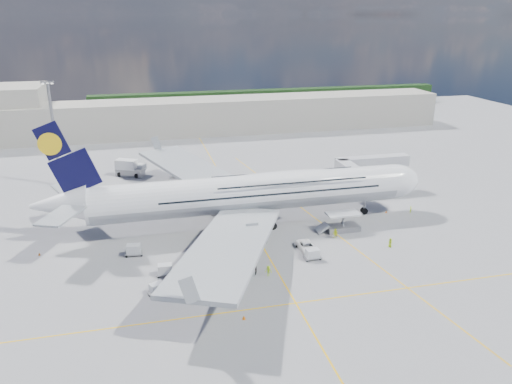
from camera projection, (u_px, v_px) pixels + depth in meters
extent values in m
plane|color=gray|center=(262.00, 245.00, 91.65)|extent=(300.00, 300.00, 0.00)
cube|color=#F2B50C|center=(262.00, 245.00, 91.65)|extent=(0.25, 220.00, 0.01)
cube|color=#F2B50C|center=(296.00, 303.00, 73.35)|extent=(120.00, 0.25, 0.01)
cube|color=#F2B50C|center=(315.00, 218.00, 103.92)|extent=(14.16, 99.06, 0.01)
cylinder|color=white|center=(250.00, 193.00, 98.52)|extent=(62.00, 7.20, 7.20)
cylinder|color=#9EA0A5|center=(250.00, 194.00, 98.57)|extent=(60.76, 7.13, 7.13)
ellipsoid|color=white|center=(289.00, 180.00, 99.64)|extent=(36.00, 6.84, 3.76)
ellipsoid|color=white|center=(392.00, 181.00, 105.43)|extent=(11.52, 7.20, 7.20)
ellipsoid|color=black|center=(406.00, 177.00, 105.95)|extent=(3.84, 4.16, 1.44)
cone|color=white|center=(59.00, 204.00, 90.34)|extent=(10.00, 6.84, 6.84)
cube|color=black|center=(64.00, 157.00, 87.83)|extent=(11.02, 0.46, 14.61)
cylinder|color=yellow|center=(50.00, 144.00, 86.52)|extent=(4.00, 0.60, 4.00)
cube|color=#999EA3|center=(197.00, 172.00, 115.44)|extent=(25.49, 39.15, 3.35)
cube|color=#999EA3|center=(229.00, 245.00, 78.84)|extent=(25.49, 39.15, 3.35)
cylinder|color=#B7BABF|center=(224.00, 191.00, 110.50)|extent=(5.20, 3.50, 3.50)
cylinder|color=#B7BABF|center=(198.00, 178.00, 119.11)|extent=(5.20, 3.50, 3.50)
cylinder|color=#B7BABF|center=(249.00, 237.00, 87.62)|extent=(5.20, 3.50, 3.50)
cylinder|color=#B7BABF|center=(236.00, 267.00, 77.01)|extent=(5.20, 3.50, 3.50)
cylinder|color=gray|center=(365.00, 204.00, 105.64)|extent=(0.44, 0.44, 3.80)
cylinder|color=black|center=(364.00, 211.00, 106.16)|extent=(1.30, 0.90, 1.30)
cylinder|color=gray|center=(250.00, 214.00, 100.06)|extent=(0.56, 0.56, 3.80)
cylinder|color=black|center=(246.00, 215.00, 103.48)|extent=(1.50, 0.90, 1.50)
cube|color=#B7B7BC|center=(349.00, 170.00, 111.87)|extent=(3.00, 10.00, 2.60)
cube|color=#B7B7BC|center=(372.00, 162.00, 118.23)|extent=(18.00, 3.00, 2.60)
cylinder|color=gray|center=(351.00, 180.00, 116.25)|extent=(0.80, 0.80, 7.10)
cylinder|color=black|center=(350.00, 193.00, 117.29)|extent=(0.90, 0.80, 0.90)
cylinder|color=gray|center=(401.00, 174.00, 121.20)|extent=(1.00, 1.00, 7.10)
cube|color=gray|center=(400.00, 186.00, 122.26)|extent=(2.00, 2.00, 0.80)
cylinder|color=#B7B7BC|center=(357.00, 175.00, 108.39)|extent=(3.60, 3.60, 2.80)
cube|color=silver|center=(343.00, 214.00, 96.92)|extent=(6.50, 3.20, 0.35)
cube|color=gray|center=(342.00, 228.00, 97.91)|extent=(6.50, 3.20, 1.10)
cube|color=gray|center=(343.00, 221.00, 97.41)|extent=(0.22, 1.99, 3.00)
cylinder|color=black|center=(332.00, 232.00, 96.30)|extent=(0.70, 0.30, 0.70)
cube|color=silver|center=(322.00, 228.00, 96.82)|extent=(2.16, 2.60, 1.60)
cylinder|color=gray|center=(55.00, 136.00, 119.72)|extent=(0.70, 0.70, 25.00)
cube|color=gray|center=(47.00, 83.00, 115.46)|extent=(3.00, 0.40, 0.60)
cube|color=#B2AD9E|center=(196.00, 116.00, 176.58)|extent=(180.00, 16.00, 12.00)
cube|color=#193814|center=(271.00, 98.00, 227.36)|extent=(160.00, 6.00, 8.00)
cube|color=gray|center=(165.00, 273.00, 81.06)|extent=(3.15, 1.82, 0.18)
cylinder|color=black|center=(158.00, 277.00, 80.28)|extent=(0.45, 0.18, 0.45)
cylinder|color=black|center=(173.00, 271.00, 81.94)|extent=(0.45, 0.18, 0.45)
cube|color=silver|center=(165.00, 269.00, 80.79)|extent=(2.33, 1.66, 1.53)
cube|color=gray|center=(157.00, 292.00, 75.70)|extent=(3.16, 2.53, 0.17)
cylinder|color=black|center=(150.00, 295.00, 74.98)|extent=(0.41, 0.17, 0.41)
cylinder|color=black|center=(164.00, 290.00, 76.50)|extent=(0.41, 0.17, 0.41)
cube|color=silver|center=(157.00, 288.00, 75.45)|extent=(2.45, 2.13, 1.40)
cube|color=gray|center=(215.00, 286.00, 77.24)|extent=(3.19, 1.77, 0.19)
cylinder|color=black|center=(208.00, 290.00, 76.44)|extent=(0.46, 0.19, 0.46)
cylinder|color=black|center=(222.00, 284.00, 78.14)|extent=(0.46, 0.19, 0.46)
cube|color=gray|center=(134.00, 253.00, 87.81)|extent=(3.37, 2.05, 0.19)
cylinder|color=black|center=(126.00, 256.00, 86.98)|extent=(0.47, 0.19, 0.47)
cylinder|color=black|center=(141.00, 252.00, 88.73)|extent=(0.47, 0.19, 0.47)
cube|color=silver|center=(134.00, 249.00, 87.52)|extent=(2.51, 1.85, 1.60)
cube|color=gray|center=(303.00, 244.00, 91.55)|extent=(3.54, 2.43, 0.19)
cylinder|color=black|center=(297.00, 246.00, 90.72)|extent=(0.47, 0.19, 0.47)
cylinder|color=black|center=(308.00, 242.00, 92.48)|extent=(0.47, 0.19, 0.47)
cube|color=gray|center=(312.00, 257.00, 86.34)|extent=(3.15, 1.83, 0.18)
cylinder|color=black|center=(307.00, 261.00, 85.56)|extent=(0.45, 0.18, 0.45)
cylinder|color=black|center=(318.00, 256.00, 87.21)|extent=(0.45, 0.18, 0.45)
cube|color=silver|center=(313.00, 253.00, 86.07)|extent=(2.33, 1.67, 1.52)
cube|color=silver|center=(223.00, 270.00, 81.62)|extent=(2.79, 1.55, 1.24)
cube|color=black|center=(223.00, 265.00, 81.37)|extent=(1.08, 1.25, 0.48)
cylinder|color=black|center=(218.00, 274.00, 81.05)|extent=(0.61, 0.24, 0.61)
cylinder|color=black|center=(228.00, 269.00, 82.44)|extent=(0.61, 0.24, 0.61)
cube|color=gray|center=(185.00, 189.00, 118.14)|extent=(7.46, 4.21, 2.17)
cube|color=silver|center=(182.00, 181.00, 117.28)|extent=(5.70, 3.87, 2.38)
cube|color=silver|center=(197.00, 184.00, 118.41)|extent=(2.49, 2.89, 1.73)
cube|color=black|center=(200.00, 183.00, 118.51)|extent=(0.68, 2.14, 0.97)
cylinder|color=black|center=(196.00, 192.00, 117.69)|extent=(1.19, 0.38, 1.19)
cylinder|color=black|center=(175.00, 190.00, 118.91)|extent=(1.19, 0.38, 1.19)
cube|color=orange|center=(182.00, 184.00, 117.53)|extent=(5.76, 3.94, 0.54)
cube|color=gray|center=(130.00, 172.00, 130.81)|extent=(7.71, 5.76, 2.24)
cube|color=silver|center=(126.00, 164.00, 129.92)|extent=(6.07, 4.98, 2.47)
cube|color=silver|center=(141.00, 167.00, 131.09)|extent=(2.98, 3.22, 1.79)
cube|color=black|center=(144.00, 166.00, 131.19)|extent=(1.19, 2.07, 1.01)
cylinder|color=black|center=(140.00, 174.00, 130.35)|extent=(1.23, 0.39, 1.23)
cylinder|color=black|center=(121.00, 173.00, 131.61)|extent=(1.23, 0.39, 1.23)
imported|color=white|center=(307.00, 247.00, 89.31)|extent=(2.66, 5.71, 1.58)
imported|color=#D1FF1A|center=(411.00, 209.00, 106.53)|extent=(0.66, 0.61, 1.51)
imported|color=#D1E117|center=(335.00, 234.00, 94.22)|extent=(1.12, 1.20, 1.97)
imported|color=#B7FF1A|center=(199.00, 254.00, 86.62)|extent=(0.56, 0.99, 1.59)
imported|color=#B2DD17|center=(390.00, 243.00, 90.74)|extent=(0.76, 0.97, 1.76)
imported|color=#BCED19|center=(268.00, 271.00, 80.70)|extent=(1.33, 1.04, 1.81)
cone|color=orange|center=(386.00, 211.00, 106.85)|extent=(0.38, 0.38, 0.48)
cube|color=orange|center=(386.00, 212.00, 106.92)|extent=(0.33, 0.33, 0.03)
cone|color=orange|center=(217.00, 210.00, 107.30)|extent=(0.45, 0.45, 0.57)
cube|color=orange|center=(217.00, 212.00, 107.39)|extent=(0.39, 0.39, 0.03)
cone|color=orange|center=(174.00, 185.00, 123.06)|extent=(0.47, 0.47, 0.60)
cube|color=orange|center=(174.00, 186.00, 123.16)|extent=(0.40, 0.40, 0.03)
cone|color=orange|center=(180.00, 272.00, 81.79)|extent=(0.40, 0.40, 0.51)
cube|color=orange|center=(180.00, 273.00, 81.87)|extent=(0.35, 0.35, 0.03)
cone|color=orange|center=(244.00, 317.00, 69.37)|extent=(0.48, 0.48, 0.61)
cube|color=orange|center=(244.00, 319.00, 69.46)|extent=(0.42, 0.42, 0.03)
cone|color=orange|center=(39.00, 254.00, 87.83)|extent=(0.42, 0.42, 0.53)
cube|color=orange|center=(40.00, 255.00, 87.92)|extent=(0.36, 0.36, 0.03)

